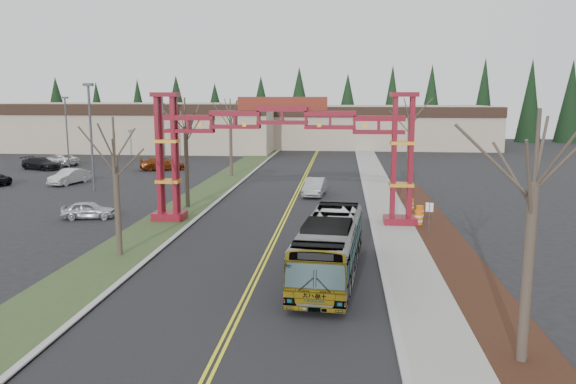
# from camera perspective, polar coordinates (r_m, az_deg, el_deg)

# --- Properties ---
(ground) EXTENTS (200.00, 200.00, 0.00)m
(ground) POSITION_cam_1_polar(r_m,az_deg,el_deg) (21.82, -5.80, -13.65)
(ground) COLOR black
(ground) RESTS_ON ground
(road) EXTENTS (12.00, 110.00, 0.02)m
(road) POSITION_cam_1_polar(r_m,az_deg,el_deg) (45.63, 0.39, -1.19)
(road) COLOR black
(road) RESTS_ON ground
(lane_line_left) EXTENTS (0.12, 100.00, 0.01)m
(lane_line_left) POSITION_cam_1_polar(r_m,az_deg,el_deg) (45.64, 0.24, -1.17)
(lane_line_left) COLOR yellow
(lane_line_left) RESTS_ON road
(lane_line_right) EXTENTS (0.12, 100.00, 0.01)m
(lane_line_right) POSITION_cam_1_polar(r_m,az_deg,el_deg) (45.62, 0.54, -1.18)
(lane_line_right) COLOR yellow
(lane_line_right) RESTS_ON road
(curb_right) EXTENTS (0.30, 110.00, 0.15)m
(curb_right) POSITION_cam_1_polar(r_m,az_deg,el_deg) (45.48, 8.13, -1.24)
(curb_right) COLOR #A6A5A1
(curb_right) RESTS_ON ground
(sidewalk_right) EXTENTS (2.60, 110.00, 0.14)m
(sidewalk_right) POSITION_cam_1_polar(r_m,az_deg,el_deg) (45.57, 9.95, -1.27)
(sidewalk_right) COLOR gray
(sidewalk_right) RESTS_ON ground
(landscape_strip) EXTENTS (2.60, 50.00, 0.12)m
(landscape_strip) POSITION_cam_1_polar(r_m,az_deg,el_deg) (31.44, 16.72, -6.54)
(landscape_strip) COLOR black
(landscape_strip) RESTS_ON ground
(grass_median) EXTENTS (4.00, 110.00, 0.08)m
(grass_median) POSITION_cam_1_polar(r_m,az_deg,el_deg) (47.02, -9.37, -0.96)
(grass_median) COLOR #2E4321
(grass_median) RESTS_ON ground
(curb_left) EXTENTS (0.30, 110.00, 0.15)m
(curb_left) POSITION_cam_1_polar(r_m,az_deg,el_deg) (46.57, -7.17, -0.96)
(curb_left) COLOR #A6A5A1
(curb_left) RESTS_ON ground
(gateway_arch) EXTENTS (18.20, 1.60, 8.90)m
(gateway_arch) POSITION_cam_1_polar(r_m,az_deg,el_deg) (37.94, -0.58, 5.69)
(gateway_arch) COLOR maroon
(gateway_arch) RESTS_ON ground
(retail_building_west) EXTENTS (46.00, 22.30, 7.50)m
(retail_building_west) POSITION_cam_1_polar(r_m,az_deg,el_deg) (97.84, -14.87, 6.52)
(retail_building_west) COLOR tan
(retail_building_west) RESTS_ON ground
(retail_building_east) EXTENTS (38.00, 20.30, 7.00)m
(retail_building_east) POSITION_cam_1_polar(r_m,az_deg,el_deg) (99.88, 9.07, 6.64)
(retail_building_east) COLOR tan
(retail_building_east) RESTS_ON ground
(conifer_treeline) EXTENTS (116.10, 5.60, 13.00)m
(conifer_treeline) POSITION_cam_1_polar(r_m,az_deg,el_deg) (111.71, 3.70, 8.58)
(conifer_treeline) COLOR black
(conifer_treeline) RESTS_ON ground
(transit_bus) EXTENTS (3.39, 10.79, 2.96)m
(transit_bus) POSITION_cam_1_polar(r_m,az_deg,el_deg) (27.02, 4.25, -5.68)
(transit_bus) COLOR #A1A4A9
(transit_bus) RESTS_ON ground
(silver_sedan) EXTENTS (2.04, 4.77, 1.53)m
(silver_sedan) POSITION_cam_1_polar(r_m,az_deg,el_deg) (49.33, 2.74, 0.51)
(silver_sedan) COLOR #A5A8AD
(silver_sedan) RESTS_ON ground
(parked_car_near_a) EXTENTS (3.95, 2.23, 1.27)m
(parked_car_near_a) POSITION_cam_1_polar(r_m,az_deg,el_deg) (42.47, -19.60, -1.72)
(parked_car_near_a) COLOR #B1B6BA
(parked_car_near_a) RESTS_ON ground
(parked_car_near_b) EXTENTS (2.72, 4.83, 1.51)m
(parked_car_near_b) POSITION_cam_1_polar(r_m,az_deg,el_deg) (59.81, -21.33, 1.46)
(parked_car_near_b) COLOR silver
(parked_car_near_b) RESTS_ON ground
(parked_car_mid_a) EXTENTS (5.74, 3.84, 1.54)m
(parked_car_mid_a) POSITION_cam_1_polar(r_m,az_deg,el_deg) (68.07, -12.65, 2.83)
(parked_car_mid_a) COLOR maroon
(parked_car_mid_a) RESTS_ON ground
(parked_car_far_a) EXTENTS (3.91, 1.97, 1.23)m
(parked_car_far_a) POSITION_cam_1_polar(r_m,az_deg,el_deg) (68.22, -12.81, 2.71)
(parked_car_far_a) COLOR #95989C
(parked_car_far_a) RESTS_ON ground
(parked_car_far_b) EXTENTS (5.80, 4.22, 1.46)m
(parked_car_far_b) POSITION_cam_1_polar(r_m,az_deg,el_deg) (76.51, -22.28, 3.05)
(parked_car_far_b) COLOR white
(parked_car_far_b) RESTS_ON ground
(parked_car_far_c) EXTENTS (5.53, 3.86, 1.49)m
(parked_car_far_c) POSITION_cam_1_polar(r_m,az_deg,el_deg) (73.11, -23.83, 2.68)
(parked_car_far_c) COLOR black
(parked_car_far_c) RESTS_ON ground
(bare_tree_median_near) EXTENTS (3.25, 3.25, 7.57)m
(bare_tree_median_near) POSITION_cam_1_polar(r_m,az_deg,el_deg) (31.26, -17.18, 3.32)
(bare_tree_median_near) COLOR #382D26
(bare_tree_median_near) RESTS_ON ground
(bare_tree_median_mid) EXTENTS (3.36, 3.36, 8.56)m
(bare_tree_median_mid) POSITION_cam_1_polar(r_m,az_deg,el_deg) (44.03, -10.38, 6.50)
(bare_tree_median_mid) COLOR #382D26
(bare_tree_median_mid) RESTS_ON ground
(bare_tree_median_far) EXTENTS (3.39, 3.39, 8.40)m
(bare_tree_median_far) POSITION_cam_1_polar(r_m,az_deg,el_deg) (60.94, -5.87, 7.29)
(bare_tree_median_far) COLOR #382D26
(bare_tree_median_far) RESTS_ON ground
(bare_tree_right_near) EXTENTS (3.44, 3.44, 8.28)m
(bare_tree_right_near) POSITION_cam_1_polar(r_m,az_deg,el_deg) (18.96, 23.74, 0.80)
(bare_tree_right_near) COLOR #382D26
(bare_tree_right_near) RESTS_ON ground
(bare_tree_right_far) EXTENTS (3.42, 3.42, 8.75)m
(bare_tree_right_far) POSITION_cam_1_polar(r_m,az_deg,el_deg) (51.66, 12.29, 7.05)
(bare_tree_right_far) COLOR #382D26
(bare_tree_right_far) RESTS_ON ground
(light_pole_near) EXTENTS (0.85, 0.42, 9.79)m
(light_pole_near) POSITION_cam_1_polar(r_m,az_deg,el_deg) (54.19, -19.41, 6.01)
(light_pole_near) COLOR #3F3F44
(light_pole_near) RESTS_ON ground
(light_pole_mid) EXTENTS (0.74, 0.37, 8.59)m
(light_pole_mid) POSITION_cam_1_polar(r_m,az_deg,el_deg) (73.55, -21.57, 6.17)
(light_pole_mid) COLOR #3F3F44
(light_pole_mid) RESTS_ON ground
(light_pole_far) EXTENTS (0.78, 0.39, 9.04)m
(light_pole_far) POSITION_cam_1_polar(r_m,az_deg,el_deg) (79.40, -12.56, 7.01)
(light_pole_far) COLOR #3F3F44
(light_pole_far) RESTS_ON ground
(street_sign) EXTENTS (0.45, 0.21, 2.09)m
(street_sign) POSITION_cam_1_polar(r_m,az_deg,el_deg) (36.12, 14.17, -1.98)
(street_sign) COLOR #3F3F44
(street_sign) RESTS_ON ground
(barrel_south) EXTENTS (0.57, 0.57, 1.06)m
(barrel_south) POSITION_cam_1_polar(r_m,az_deg,el_deg) (38.76, 13.10, -2.62)
(barrel_south) COLOR orange
(barrel_south) RESTS_ON ground
(barrel_mid) EXTENTS (0.55, 0.55, 1.02)m
(barrel_mid) POSITION_cam_1_polar(r_m,az_deg,el_deg) (40.68, 13.24, -2.08)
(barrel_mid) COLOR orange
(barrel_mid) RESTS_ON ground
(barrel_north) EXTENTS (0.52, 0.52, 0.96)m
(barrel_north) POSITION_cam_1_polar(r_m,az_deg,el_deg) (43.58, 12.31, -1.31)
(barrel_north) COLOR orange
(barrel_north) RESTS_ON ground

